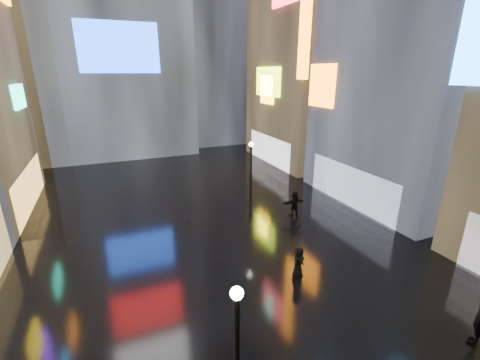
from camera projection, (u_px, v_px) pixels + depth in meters
ground at (197, 213)px, 23.00m from camera, size 140.00×140.00×0.00m
building_right_far at (315, 27)px, 33.13m from camera, size 10.28×12.00×28.00m
tower_flank_right at (204, 15)px, 43.57m from camera, size 12.00×12.00×34.00m
tower_flank_left at (1, 37)px, 32.91m from camera, size 10.00×10.00×26.00m
lamp_far at (251, 174)px, 21.96m from camera, size 0.30×0.30×5.20m
pedestrian_3 at (480, 324)px, 11.70m from camera, size 1.13×0.75×1.79m
pedestrian_4 at (298, 262)px, 15.61m from camera, size 0.95×0.84×1.63m
pedestrian_5 at (294, 204)px, 22.31m from camera, size 1.67×0.56×1.79m
umbrella_2 at (300, 239)px, 15.21m from camera, size 1.37×1.38×0.89m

